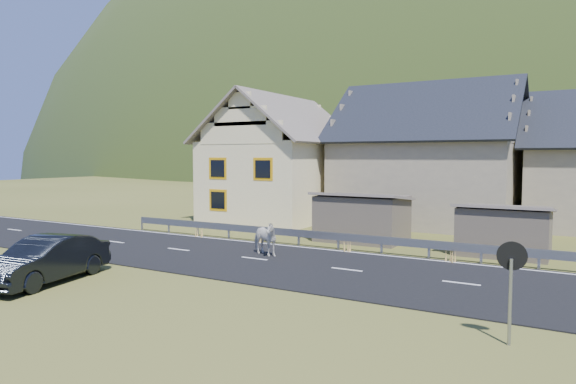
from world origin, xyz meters
The scene contains 13 objects.
ground centered at (0.00, 0.00, 0.00)m, with size 160.00×160.00×0.00m, color #42471A.
road centered at (0.00, 0.00, 0.02)m, with size 60.00×7.00×0.04m, color black.
lane_markings centered at (0.00, 0.00, 0.04)m, with size 60.00×6.60×0.01m, color silver.
guardrail centered at (0.00, 3.68, 0.56)m, with size 28.10×0.09×0.75m.
shed_left centered at (-2.00, 6.50, 1.10)m, with size 4.30×3.30×2.40m, color #635849.
shed_right centered at (4.50, 6.00, 1.00)m, with size 3.80×2.90×2.20m, color #635849.
house_cream centered at (-10.00, 12.00, 4.36)m, with size 7.80×9.80×8.30m.
house_stone_a centered at (-1.00, 15.00, 4.63)m, with size 10.80×9.80×8.90m.
mountain centered at (5.00, 180.00, -20.00)m, with size 440.00×280.00×260.00m, color black.
conifer_patch centered at (-55.00, 110.00, 6.00)m, with size 76.00×50.00×28.00m, color black.
horse centered at (-4.08, 0.79, 0.76)m, with size 1.70×0.77×1.43m, color silver.
car centered at (-7.86, -6.48, 0.75)m, with size 1.59×4.55×1.50m, color black.
traffic_mirror centered at (6.00, -4.93, 1.67)m, with size 0.63×0.21×2.28m.
Camera 1 is at (7.28, -16.89, 4.13)m, focal length 32.00 mm.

